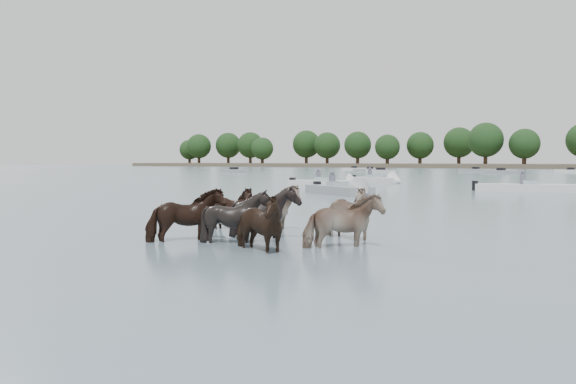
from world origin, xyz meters
The scene contains 8 objects.
ground centered at (0.00, 0.00, 0.00)m, with size 400.00×400.00×0.00m, color slate.
shoreline centered at (-70.00, 150.00, 0.50)m, with size 160.00×30.00×1.00m, color #4C4233.
pony_herd centered at (1.10, 0.97, 0.49)m, with size 5.88×4.80×1.57m.
motorboat_a centered at (-11.19, 26.69, 0.23)m, with size 5.61×2.11×1.92m.
motorboat_b centered at (-5.97, 18.65, 0.23)m, with size 5.48×4.15×1.92m.
motorboat_c centered at (2.63, 27.73, 0.22)m, with size 6.90×3.52×1.92m.
motorboat_f centered at (-11.39, 35.33, 0.23)m, with size 5.43×2.93×1.92m.
treeline centered at (-73.24, 149.35, 6.51)m, with size 144.70×21.00×11.47m.
Camera 1 is at (9.44, -10.81, 1.90)m, focal length 37.67 mm.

